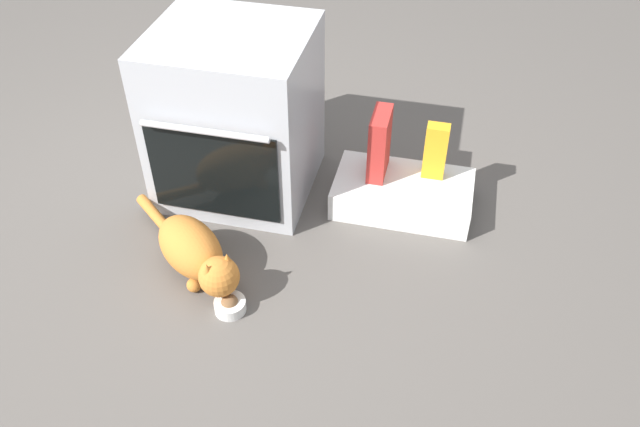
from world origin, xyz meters
TOP-DOWN VIEW (x-y plane):
  - ground at (0.00, 0.00)m, footprint 8.00×8.00m
  - oven at (0.00, 0.39)m, footprint 0.60×0.61m
  - pantry_cabinet at (0.70, 0.40)m, footprint 0.56×0.32m
  - food_bowl at (0.19, -0.31)m, footprint 0.11×0.11m
  - cat at (0.01, -0.17)m, footprint 0.57×0.48m
  - juice_carton at (0.81, 0.47)m, footprint 0.09×0.06m
  - cereal_box at (0.58, 0.44)m, footprint 0.07×0.18m

SIDE VIEW (x-z plane):
  - ground at x=0.00m, z-range 0.00..0.00m
  - food_bowl at x=0.19m, z-range -0.01..0.06m
  - pantry_cabinet at x=0.70m, z-range 0.00..0.13m
  - cat at x=0.01m, z-range 0.01..0.22m
  - juice_carton at x=0.81m, z-range 0.13..0.37m
  - cereal_box at x=0.58m, z-range 0.13..0.41m
  - oven at x=0.00m, z-range 0.00..0.70m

